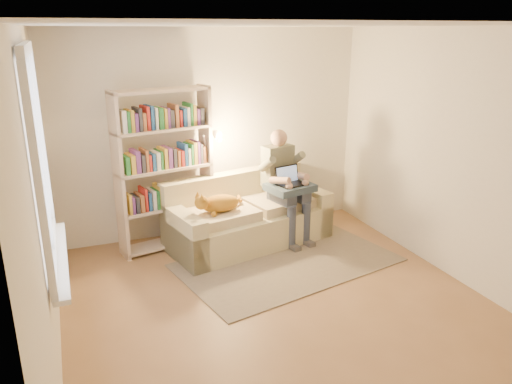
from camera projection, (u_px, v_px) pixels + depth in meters
name	position (u px, v px, depth m)	size (l,w,h in m)	color
floor	(284.00, 311.00, 4.78)	(4.50, 4.50, 0.00)	brown
ceiling	(289.00, 25.00, 3.97)	(4.00, 4.50, 0.02)	white
wall_left	(40.00, 210.00, 3.67)	(0.02, 4.50, 2.60)	silver
wall_right	(464.00, 160.00, 5.08)	(0.02, 4.50, 2.60)	silver
wall_back	(212.00, 134.00, 6.36)	(4.00, 0.02, 2.60)	silver
wall_front	(485.00, 308.00, 2.39)	(4.00, 0.02, 2.60)	silver
window	(47.00, 192.00, 3.84)	(0.12, 1.52, 1.69)	white
sofa	(247.00, 219.00, 6.24)	(2.14, 1.29, 0.85)	beige
person	(284.00, 179.00, 6.21)	(0.49, 0.66, 1.40)	slate
cat	(218.00, 203.00, 5.78)	(0.67, 0.34, 0.25)	gold
blanket	(288.00, 188.00, 6.12)	(0.53, 0.43, 0.09)	#2C3D4E
laptop	(288.00, 180.00, 6.09)	(0.38, 0.32, 0.30)	black
bookshelf	(164.00, 162.00, 5.88)	(1.33, 0.53, 1.95)	beige
rug	(288.00, 262.00, 5.76)	(2.43, 1.44, 0.01)	#7D6E5B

